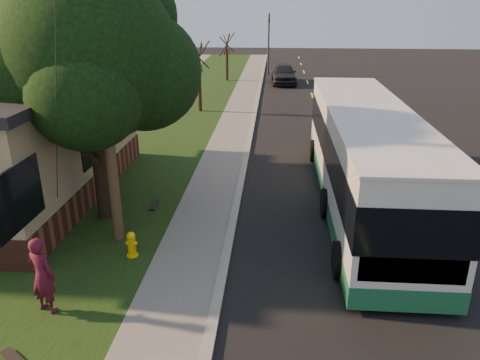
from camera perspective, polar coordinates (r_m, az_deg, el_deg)
name	(u,v)px	position (r m, az deg, el deg)	size (l,w,h in m)	color
ground	(225,262)	(13.08, -1.80, -9.92)	(120.00, 120.00, 0.00)	black
road	(332,153)	(22.35, 11.21, 3.23)	(8.00, 80.00, 0.01)	black
curb	(247,150)	(22.20, 0.90, 3.67)	(0.25, 80.00, 0.12)	gray
sidewalk	(226,150)	(22.28, -1.67, 3.68)	(2.00, 80.00, 0.08)	slate
grass_verge	(154,148)	(22.90, -10.43, 3.81)	(5.00, 80.00, 0.07)	black
fire_hydrant	(132,244)	(13.37, -13.07, -7.65)	(0.32, 0.32, 0.74)	yellow
utility_pole	(103,85)	(13.12, -16.35, 11.04)	(2.86, 3.21, 9.07)	#473321
leafy_tree	(92,57)	(14.88, -17.60, 14.13)	(6.30, 6.00, 7.80)	black
bare_tree_near	(199,78)	(29.87, -4.99, 12.30)	(1.38, 1.21, 4.31)	black
bare_tree_far	(227,58)	(41.62, -1.62, 14.69)	(1.38, 1.21, 4.03)	black
traffic_signal	(269,40)	(45.27, 3.51, 16.67)	(0.18, 0.22, 5.50)	#2D2D30
transit_bus	(365,155)	(16.34, 14.99, 2.91)	(2.92, 12.67, 3.42)	silver
skateboarder	(42,275)	(11.53, -22.95, -10.62)	(0.68, 0.45, 1.87)	#4D0F22
skateboard_main	(155,205)	(16.41, -10.34, -2.99)	(0.22, 0.80, 0.07)	black
skateboard_spare	(15,359)	(10.83, -25.73, -19.08)	(0.82, 0.65, 0.08)	black
dumpster	(33,156)	(21.28, -23.93, 2.70)	(1.55, 1.32, 1.23)	black
distant_car	(284,73)	(40.67, 5.34, 12.81)	(2.01, 4.98, 1.70)	black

